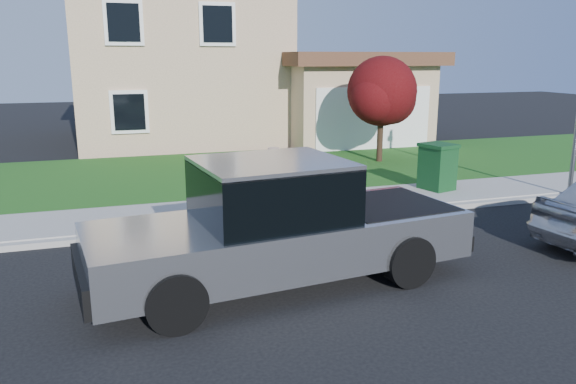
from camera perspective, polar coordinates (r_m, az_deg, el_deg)
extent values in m
plane|color=black|center=(9.21, 2.16, -8.61)|extent=(80.00, 80.00, 0.00)
cube|color=gray|center=(12.09, 1.95, -2.85)|extent=(40.00, 0.20, 0.12)
cube|color=gray|center=(13.08, 0.33, -1.49)|extent=(40.00, 2.00, 0.15)
cube|color=#164D16|center=(17.31, -4.30, 2.12)|extent=(40.00, 7.00, 0.10)
cube|color=tan|center=(25.18, -11.37, 12.69)|extent=(8.00, 9.00, 6.40)
cube|color=tan|center=(24.01, 5.48, 9.03)|extent=(5.50, 6.00, 3.20)
cube|color=white|center=(21.32, 8.67, 7.43)|extent=(4.60, 0.12, 2.30)
cube|color=#4C2D1E|center=(23.94, 5.58, 13.33)|extent=(6.20, 6.80, 0.50)
cube|color=white|center=(20.50, -16.37, 16.19)|extent=(1.30, 0.10, 1.50)
cube|color=white|center=(20.86, -7.19, 16.56)|extent=(1.30, 0.10, 1.50)
cube|color=black|center=(20.56, -15.81, 7.83)|extent=(1.30, 0.10, 1.50)
cylinder|color=black|center=(7.47, -11.36, -10.93)|extent=(0.85, 0.40, 0.82)
cylinder|color=black|center=(9.19, -14.10, -6.34)|extent=(0.85, 0.40, 0.82)
cylinder|color=black|center=(8.92, 12.13, -6.86)|extent=(0.85, 0.40, 0.82)
cylinder|color=black|center=(10.40, 5.98, -3.65)|extent=(0.85, 0.40, 0.82)
cube|color=#AEB0B6|center=(8.75, -0.74, -4.88)|extent=(6.03, 2.71, 0.74)
cube|color=black|center=(8.48, -1.70, -0.02)|extent=(2.36, 2.14, 0.87)
cube|color=#AEB0B6|center=(8.38, -1.72, 2.97)|extent=(2.36, 2.14, 0.08)
cube|color=black|center=(9.57, 9.98, -1.30)|extent=(2.03, 1.94, 0.06)
cube|color=black|center=(8.15, -20.27, -8.25)|extent=(0.35, 1.94, 0.41)
cube|color=black|center=(10.30, 14.48, -3.60)|extent=(0.35, 1.94, 0.26)
cube|color=black|center=(9.26, -9.03, 0.33)|extent=(0.15, 0.24, 0.18)
imported|color=tan|center=(10.79, -1.45, -0.67)|extent=(0.60, 0.40, 1.64)
cylinder|color=#DBAE8C|center=(10.62, -1.48, 3.74)|extent=(0.44, 0.44, 0.04)
cylinder|color=#DBAE8C|center=(10.61, -1.48, 4.09)|extent=(0.22, 0.22, 0.15)
cylinder|color=black|center=(18.79, 9.33, 5.46)|extent=(0.20, 0.20, 1.56)
sphere|color=#470F10|center=(18.65, 9.51, 10.07)|extent=(2.25, 2.25, 2.25)
sphere|color=#470F10|center=(19.15, 10.39, 9.24)|extent=(1.66, 1.66, 1.66)
sphere|color=#470F10|center=(18.22, 8.80, 9.40)|extent=(1.56, 1.56, 1.56)
cube|color=#103B19|center=(14.89, 14.93, 2.35)|extent=(0.83, 0.91, 1.09)
cube|color=#103B19|center=(14.79, 15.07, 4.59)|extent=(0.91, 0.99, 0.09)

